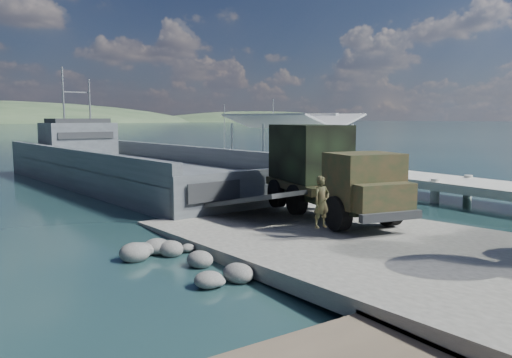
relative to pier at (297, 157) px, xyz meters
The scene contains 9 objects.
ground 22.89m from the pier, 124.71° to the right, with size 1400.00×1400.00×0.00m, color #19373C.
boat_ramp 23.70m from the pier, 123.33° to the right, with size 10.00×18.00×0.50m, color #66655D.
shoreline_rocks 26.55m from the pier, 136.42° to the right, with size 3.20×5.60×0.90m, color #545351, non-canonical shape.
pier is the anchor object (origin of this frame).
landing_craft 13.97m from the pier, 168.63° to the left, with size 11.22×34.07×9.96m.
military_truck 19.27m from the pier, 124.74° to the right, with size 4.36×9.08×4.05m.
soldier 23.76m from the pier, 126.43° to the right, with size 0.69×0.45×1.90m, color #22331C.
sailboat_near 9.05m from the pier, 66.62° to the left, with size 2.38×5.89×6.97m.
sailboat_far 20.16m from the pier, 77.03° to the left, with size 2.16×5.64×6.71m.
Camera 1 is at (-13.07, -13.87, 4.87)m, focal length 35.00 mm.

